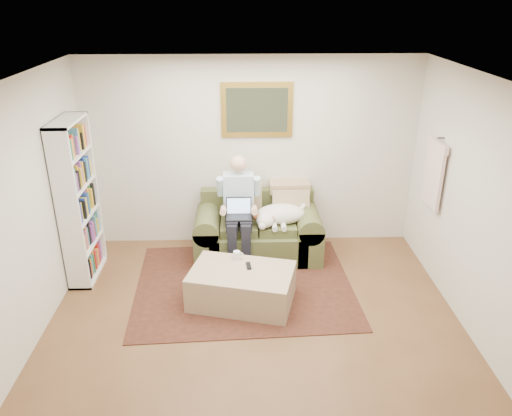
{
  "coord_description": "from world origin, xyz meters",
  "views": [
    {
      "loc": [
        -0.12,
        -3.99,
        3.33
      ],
      "look_at": [
        0.04,
        1.45,
        0.95
      ],
      "focal_mm": 35.0,
      "sensor_mm": 36.0,
      "label": 1
    }
  ],
  "objects_px": {
    "bookshelf": "(78,201)",
    "coffee_mug": "(237,255)",
    "ottoman": "(242,286)",
    "sleeping_dog": "(281,214)",
    "seated_man": "(239,212)",
    "laptop": "(239,212)",
    "sofa": "(258,235)"
  },
  "relations": [
    {
      "from": "coffee_mug",
      "to": "bookshelf",
      "type": "distance_m",
      "value": 2.03
    },
    {
      "from": "ottoman",
      "to": "bookshelf",
      "type": "relative_size",
      "value": 0.58
    },
    {
      "from": "sofa",
      "to": "laptop",
      "type": "height_order",
      "value": "laptop"
    },
    {
      "from": "seated_man",
      "to": "ottoman",
      "type": "relative_size",
      "value": 1.22
    },
    {
      "from": "sleeping_dog",
      "to": "laptop",
      "type": "bearing_deg",
      "value": -166.36
    },
    {
      "from": "ottoman",
      "to": "laptop",
      "type": "bearing_deg",
      "value": 91.77
    },
    {
      "from": "ottoman",
      "to": "sleeping_dog",
      "type": "bearing_deg",
      "value": 63.66
    },
    {
      "from": "seated_man",
      "to": "bookshelf",
      "type": "relative_size",
      "value": 0.7
    },
    {
      "from": "bookshelf",
      "to": "sofa",
      "type": "bearing_deg",
      "value": 11.44
    },
    {
      "from": "sleeping_dog",
      "to": "ottoman",
      "type": "height_order",
      "value": "sleeping_dog"
    },
    {
      "from": "sleeping_dog",
      "to": "bookshelf",
      "type": "distance_m",
      "value": 2.54
    },
    {
      "from": "seated_man",
      "to": "bookshelf",
      "type": "bearing_deg",
      "value": -171.52
    },
    {
      "from": "sofa",
      "to": "seated_man",
      "type": "height_order",
      "value": "seated_man"
    },
    {
      "from": "coffee_mug",
      "to": "bookshelf",
      "type": "bearing_deg",
      "value": 167.31
    },
    {
      "from": "laptop",
      "to": "bookshelf",
      "type": "xyz_separation_m",
      "value": [
        -1.93,
        -0.22,
        0.26
      ]
    },
    {
      "from": "laptop",
      "to": "bookshelf",
      "type": "distance_m",
      "value": 1.96
    },
    {
      "from": "bookshelf",
      "to": "seated_man",
      "type": "bearing_deg",
      "value": 8.48
    },
    {
      "from": "laptop",
      "to": "sleeping_dog",
      "type": "distance_m",
      "value": 0.58
    },
    {
      "from": "seated_man",
      "to": "sofa",
      "type": "bearing_deg",
      "value": 31.45
    },
    {
      "from": "bookshelf",
      "to": "laptop",
      "type": "bearing_deg",
      "value": 6.59
    },
    {
      "from": "bookshelf",
      "to": "coffee_mug",
      "type": "bearing_deg",
      "value": -12.69
    },
    {
      "from": "sofa",
      "to": "ottoman",
      "type": "distance_m",
      "value": 1.17
    },
    {
      "from": "sofa",
      "to": "laptop",
      "type": "bearing_deg",
      "value": -138.98
    },
    {
      "from": "sleeping_dog",
      "to": "coffee_mug",
      "type": "height_order",
      "value": "sleeping_dog"
    },
    {
      "from": "sleeping_dog",
      "to": "coffee_mug",
      "type": "bearing_deg",
      "value": -126.32
    },
    {
      "from": "ottoman",
      "to": "coffee_mug",
      "type": "distance_m",
      "value": 0.38
    },
    {
      "from": "ottoman",
      "to": "bookshelf",
      "type": "distance_m",
      "value": 2.23
    },
    {
      "from": "seated_man",
      "to": "laptop",
      "type": "relative_size",
      "value": 4.33
    },
    {
      "from": "coffee_mug",
      "to": "ottoman",
      "type": "bearing_deg",
      "value": -78.39
    },
    {
      "from": "seated_man",
      "to": "laptop",
      "type": "xyz_separation_m",
      "value": [
        0.0,
        -0.06,
        0.03
      ]
    },
    {
      "from": "sleeping_dog",
      "to": "ottoman",
      "type": "relative_size",
      "value": 0.6
    },
    {
      "from": "laptop",
      "to": "ottoman",
      "type": "height_order",
      "value": "laptop"
    }
  ]
}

